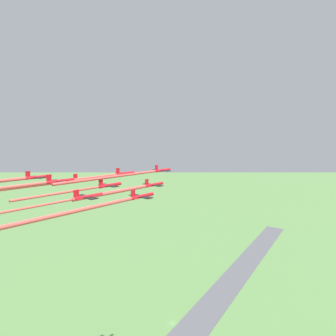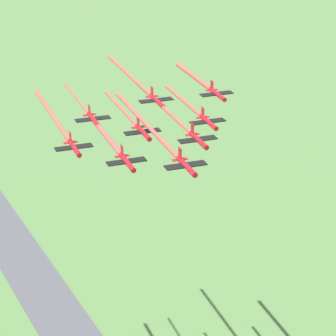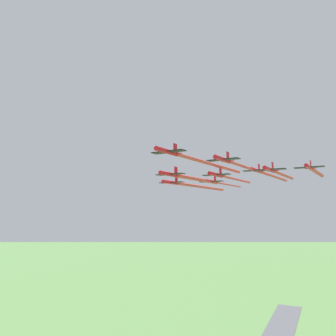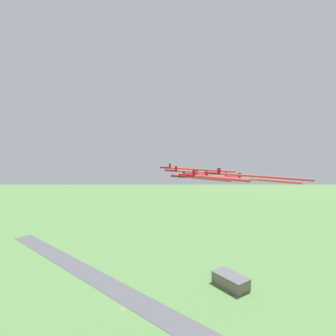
{
  "view_description": "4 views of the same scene",
  "coord_description": "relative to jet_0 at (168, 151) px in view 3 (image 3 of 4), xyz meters",
  "views": [
    {
      "loc": [
        114.08,
        119.36,
        123.52
      ],
      "look_at": [
        22.84,
        20.58,
        109.09
      ],
      "focal_mm": 28.0,
      "sensor_mm": 36.0,
      "label": 1
    },
    {
      "loc": [
        -137.46,
        64.15,
        182.44
      ],
      "look_at": [
        31.6,
        24.44,
        106.29
      ],
      "focal_mm": 85.0,
      "sensor_mm": 36.0,
      "label": 2
    },
    {
      "loc": [
        -42.22,
        -35.45,
        91.64
      ],
      "look_at": [
        31.67,
        24.44,
        104.42
      ],
      "focal_mm": 35.0,
      "sensor_mm": 36.0,
      "label": 3
    },
    {
      "loc": [
        177.31,
        -82.2,
        118.08
      ],
      "look_at": [
        26.06,
        23.76,
        107.95
      ],
      "focal_mm": 28.0,
      "sensor_mm": 36.0,
      "label": 4
    }
  ],
  "objects": [
    {
      "name": "jet_0",
      "position": [
        0.0,
        0.0,
        0.0
      ],
      "size": [
        10.92,
        10.39,
        3.64
      ],
      "rotation": [
        0.0,
        0.0,
        1.69
      ],
      "color": "red"
    },
    {
      "name": "jet_1",
      "position": [
        17.28,
        -7.63,
        -0.83
      ],
      "size": [
        10.92,
        10.39,
        3.64
      ],
      "rotation": [
        0.0,
        0.0,
        1.69
      ],
      "color": "red"
    },
    {
      "name": "jet_2",
      "position": [
        15.06,
        11.39,
        -4.19
      ],
      "size": [
        10.92,
        10.39,
        3.64
      ],
      "rotation": [
        0.0,
        0.0,
        1.69
      ],
      "color": "red"
    },
    {
      "name": "jet_3",
      "position": [
        34.55,
        -15.25,
        -2.82
      ],
      "size": [
        10.92,
        10.39,
        3.64
      ],
      "rotation": [
        0.0,
        0.0,
        1.69
      ],
      "color": "red"
    },
    {
      "name": "jet_4",
      "position": [
        32.33,
        3.77,
        -3.36
      ],
      "size": [
        10.92,
        10.39,
        3.64
      ],
      "rotation": [
        0.0,
        0.0,
        1.69
      ],
      "color": "red"
    },
    {
      "name": "jet_5",
      "position": [
        30.12,
        22.79,
        -5.25
      ],
      "size": [
        10.92,
        10.39,
        3.64
      ],
      "rotation": [
        0.0,
        0.0,
        1.69
      ],
      "color": "red"
    },
    {
      "name": "jet_6",
      "position": [
        51.83,
        -22.88,
        -0.85
      ],
      "size": [
        10.92,
        10.39,
        3.64
      ],
      "rotation": [
        0.0,
        0.0,
        1.69
      ],
      "color": "red"
    },
    {
      "name": "jet_7",
      "position": [
        49.61,
        -3.86,
        -0.66
      ],
      "size": [
        10.92,
        10.39,
        3.64
      ],
      "rotation": [
        0.0,
        0.0,
        1.69
      ],
      "color": "red"
    },
    {
      "name": "jet_8",
      "position": [
        47.39,
        15.16,
        -4.08
      ],
      "size": [
        10.92,
        10.39,
        3.64
      ],
      "rotation": [
        0.0,
        0.0,
        1.69
      ],
      "color": "red"
    },
    {
      "name": "smoke_trail_0",
      "position": [
        30.39,
        3.54,
        -0.05
      ],
      "size": [
        51.0,
        7.03,
        1.11
      ],
      "rotation": [
        0.0,
        0.0,
        1.69
      ],
      "color": "#D84C47"
    },
    {
      "name": "smoke_trail_1",
      "position": [
        44.91,
        -4.4,
        -0.88
      ],
      "size": [
        45.47,
        6.23,
        0.95
      ],
      "rotation": [
        0.0,
        0.0,
        1.69
      ],
      "color": "#D84C47"
    },
    {
      "name": "smoke_trail_2",
      "position": [
        36.46,
        13.89,
        -4.24
      ],
      "size": [
        33.04,
        5.14,
        1.32
      ],
      "rotation": [
        0.0,
        0.0,
        1.69
      ],
      "color": "#D84C47"
    },
    {
      "name": "smoke_trail_3",
      "position": [
        54.04,
        -12.98,
        -2.87
      ],
      "size": [
        29.18,
        4.39,
        1.0
      ],
      "rotation": [
        0.0,
        0.0,
        1.69
      ],
      "color": "#D84C47"
    },
    {
      "name": "smoke_trail_4",
      "position": [
        53.23,
        6.2,
        -3.41
      ],
      "size": [
        31.97,
        4.57,
        0.86
      ],
      "rotation": [
        0.0,
        0.0,
        1.69
      ],
      "color": "#D84C47"
    },
    {
      "name": "smoke_trail_5",
      "position": [
        57.8,
        26.02,
        -5.31
      ],
      "size": [
        45.6,
        6.5,
        1.2
      ],
      "rotation": [
        0.0,
        0.0,
        1.69
      ],
      "color": "#D84C47"
    },
    {
      "name": "smoke_trail_6",
      "position": [
        70.94,
        -20.65,
        -0.9
      ],
      "size": [
        28.47,
        4.67,
        1.38
      ],
      "rotation": [
        0.0,
        0.0,
        1.69
      ],
      "color": "#D84C47"
    },
    {
      "name": "smoke_trail_7",
      "position": [
        76.9,
        -0.67,
        -0.71
      ],
      "size": [
        44.81,
        6.3,
        1.1
      ],
      "rotation": [
        0.0,
        0.0,
        1.69
      ],
      "color": "#D84C47"
    },
    {
      "name": "smoke_trail_8",
      "position": [
        67.11,
        17.46,
        -4.13
      ],
      "size": [
        29.61,
        4.14,
        0.7
      ],
      "rotation": [
        0.0,
        0.0,
        1.69
      ],
      "color": "#D84C47"
    }
  ]
}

